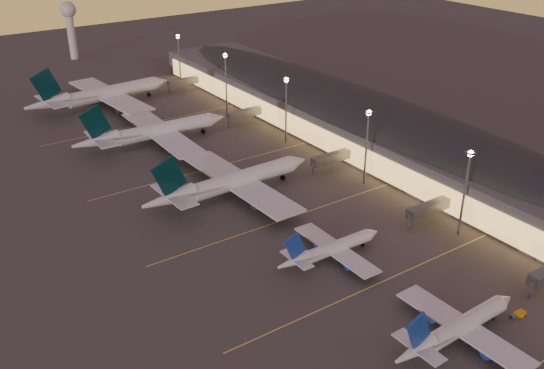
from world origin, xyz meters
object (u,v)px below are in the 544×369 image
Objects in this scene: airliner_narrow_north at (330,249)px; radar_tower at (69,21)px; baggage_tug_a at (481,317)px; airliner_wide_mid at (153,132)px; airliner_wide_near at (230,183)px; baggage_tug_b at (518,315)px; airliner_wide_far at (101,95)px; airliner_narrow_south at (457,328)px.

radar_tower reaches higher than airliner_narrow_north.
airliner_narrow_north is 41.18m from baggage_tug_a.
airliner_narrow_north is 7.97× the size of baggage_tug_a.
airliner_wide_mid is 141.88m from baggage_tug_a.
airliner_wide_near is (-2.86, 46.52, 1.92)m from airliner_narrow_north.
airliner_wide_near is 204.26m from radar_tower.
airliner_wide_mid is at bearing 103.23° from baggage_tug_a.
baggage_tug_b is (23.43, -89.94, -4.48)m from airliner_wide_near.
airliner_narrow_north is 250.51m from radar_tower.
airliner_wide_far is at bearing 91.47° from airliner_wide_mid.
airliner_wide_near is 55.21m from airliner_wide_mid.
airliner_wide_mid reaches higher than airliner_narrow_south.
radar_tower reaches higher than baggage_tug_a.
airliner_wide_mid is 1.90× the size of radar_tower.
airliner_wide_far is 2.12× the size of radar_tower.
baggage_tug_b is at bearing -9.23° from airliner_narrow_south.
airliner_wide_far is at bearing 101.32° from baggage_tug_a.
baggage_tug_b is (25.34, -199.84, -5.13)m from airliner_wide_far.
airliner_narrow_north is 156.50m from airliner_wide_far.
airliner_wide_near is 14.50× the size of baggage_tug_a.
airliner_narrow_north is 46.64m from airliner_wide_near.
airliner_narrow_north is 48.12m from baggage_tug_b.
airliner_wide_far is at bearing 101.82° from baggage_tug_b.
baggage_tug_a is at bearing -90.01° from radar_tower.
radar_tower is (12.94, 249.47, 18.78)m from airliner_narrow_north.
airliner_wide_far reaches higher than airliner_narrow_south.
radar_tower is (11.03, 290.28, 18.39)m from airliner_narrow_south.
radar_tower is at bearing 83.65° from airliner_wide_near.
airliner_narrow_south is at bearing -92.18° from radar_tower.
airliner_wide_far is 196.30m from baggage_tug_a.
baggage_tug_a is at bearing -81.46° from airliner_wide_near.
baggage_tug_a is (15.76, -85.54, -4.46)m from airliner_wide_near.
airliner_wide_mid is (-1.69, 55.18, 0.09)m from airliner_wide_near.
radar_tower is at bearing 96.08° from baggage_tug_b.
baggage_tug_a is at bearing -90.22° from airliner_wide_far.
baggage_tug_a is at bearing -71.07° from airliner_narrow_north.
airliner_narrow_south is 1.13× the size of airliner_narrow_north.
radar_tower is at bearing 84.49° from airliner_wide_mid.
radar_tower is at bearing 96.15° from baggage_tug_a.
airliner_narrow_north reaches higher than baggage_tug_b.
radar_tower is (17.49, 147.77, 16.77)m from airliner_wide_mid.
airliner_wide_mid reaches higher than baggage_tug_a.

